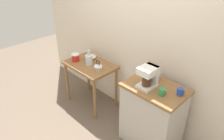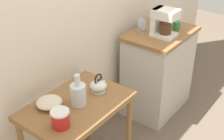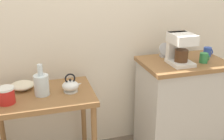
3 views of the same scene
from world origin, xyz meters
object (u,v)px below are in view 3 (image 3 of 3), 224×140
coffee_maker (180,47)px  teakettle (71,86)px  mug_blue (208,52)px  bowl_stoneware (22,85)px  canister_enamel (6,95)px  table_clock (165,51)px  mug_tall_green (204,58)px  glass_carafe_vase (41,84)px

coffee_maker → teakettle: bearing=178.5°
coffee_maker → mug_blue: (0.35, 0.11, -0.10)m
bowl_stoneware → canister_enamel: canister_enamel is taller
canister_enamel → mug_blue: bearing=5.1°
teakettle → table_clock: 0.92m
canister_enamel → mug_tall_green: size_ratio=1.48×
bowl_stoneware → canister_enamel: 0.25m
glass_carafe_vase → table_clock: table_clock is taller
canister_enamel → teakettle: bearing=8.2°
teakettle → coffee_maker: 0.95m
teakettle → table_clock: (0.89, 0.18, 0.16)m
glass_carafe_vase → coffee_maker: coffee_maker is taller
canister_enamel → table_clock: (1.35, 0.25, 0.15)m
glass_carafe_vase → coffee_maker: 1.15m
canister_enamel → coffee_maker: coffee_maker is taller
bowl_stoneware → teakettle: teakettle is taller
bowl_stoneware → mug_blue: bearing=-2.3°
canister_enamel → table_clock: bearing=10.4°
bowl_stoneware → mug_tall_green: size_ratio=2.20×
table_clock → coffee_maker: bearing=-82.8°
bowl_stoneware → teakettle: 0.39m
mug_tall_green → canister_enamel: bearing=-179.7°
glass_carafe_vase → bowl_stoneware: bearing=134.4°
coffee_maker → mug_tall_green: (0.22, -0.04, -0.10)m
teakettle → mug_tall_green: (1.13, -0.06, 0.14)m
bowl_stoneware → coffee_maker: (1.28, -0.18, 0.26)m
coffee_maker → table_clock: coffee_maker is taller
mug_blue → table_clock: (-0.38, 0.09, 0.02)m
canister_enamel → bowl_stoneware: bearing=64.8°
glass_carafe_vase → mug_tall_green: glass_carafe_vase is taller
canister_enamel → table_clock: table_clock is taller
bowl_stoneware → coffee_maker: bearing=-7.9°
canister_enamel → coffee_maker: 1.40m
bowl_stoneware → table_clock: bearing=1.3°
glass_carafe_vase → table_clock: (1.10, 0.18, 0.12)m
canister_enamel → coffee_maker: size_ratio=0.48×
glass_carafe_vase → canister_enamel: bearing=-163.6°
teakettle → table_clock: size_ratio=1.21×
table_clock → mug_tall_green: bearing=-44.9°
bowl_stoneware → table_clock: table_clock is taller
bowl_stoneware → glass_carafe_vase: (0.15, -0.15, 0.05)m
canister_enamel → mug_tall_green: mug_tall_green is taller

